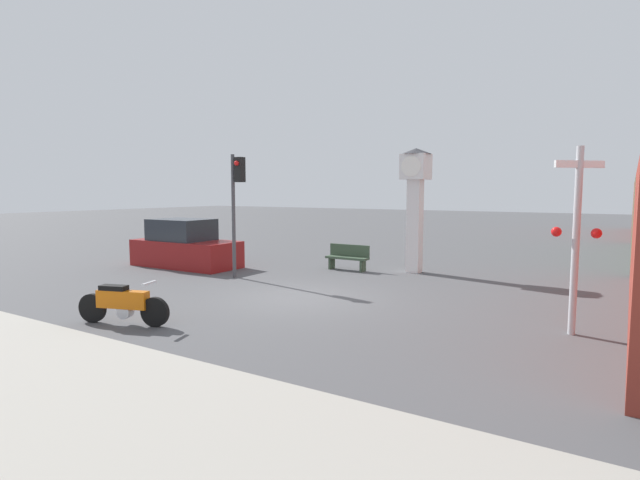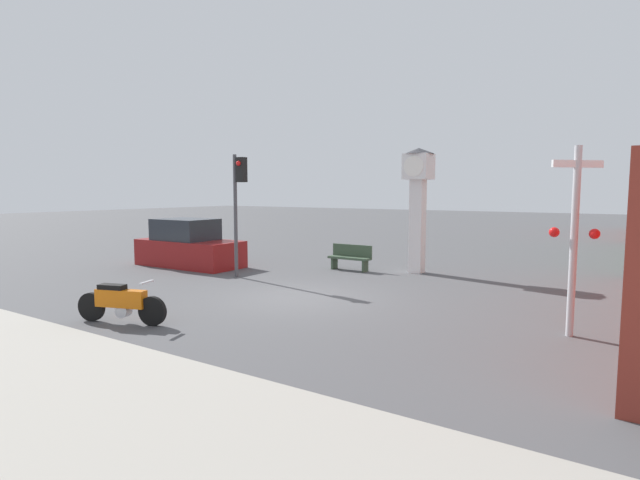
{
  "view_description": "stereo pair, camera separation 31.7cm",
  "coord_description": "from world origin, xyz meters",
  "px_view_note": "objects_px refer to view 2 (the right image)",
  "views": [
    {
      "loc": [
        7.47,
        -10.84,
        2.86
      ],
      "look_at": [
        0.08,
        0.97,
        1.48
      ],
      "focal_mm": 28.0,
      "sensor_mm": 36.0,
      "label": 1
    },
    {
      "loc": [
        7.74,
        -10.67,
        2.86
      ],
      "look_at": [
        0.08,
        0.97,
        1.48
      ],
      "focal_mm": 28.0,
      "sensor_mm": 36.0,
      "label": 2
    }
  ],
  "objects_px": {
    "motorcycle": "(121,303)",
    "clock_tower": "(418,191)",
    "railroad_crossing_signal": "(574,234)",
    "bench": "(350,257)",
    "traffic_light": "(238,193)",
    "parked_car": "(189,246)"
  },
  "relations": [
    {
      "from": "motorcycle",
      "to": "clock_tower",
      "type": "xyz_separation_m",
      "value": [
        2.74,
        9.85,
        2.41
      ]
    },
    {
      "from": "motorcycle",
      "to": "clock_tower",
      "type": "distance_m",
      "value": 10.51
    },
    {
      "from": "motorcycle",
      "to": "parked_car",
      "type": "xyz_separation_m",
      "value": [
        -5.14,
        6.53,
        0.29
      ]
    },
    {
      "from": "bench",
      "to": "traffic_light",
      "type": "bearing_deg",
      "value": -124.57
    },
    {
      "from": "traffic_light",
      "to": "parked_car",
      "type": "bearing_deg",
      "value": 166.12
    },
    {
      "from": "parked_car",
      "to": "railroad_crossing_signal",
      "type": "bearing_deg",
      "value": -10.55
    },
    {
      "from": "clock_tower",
      "to": "motorcycle",
      "type": "bearing_deg",
      "value": -105.51
    },
    {
      "from": "motorcycle",
      "to": "parked_car",
      "type": "height_order",
      "value": "parked_car"
    },
    {
      "from": "railroad_crossing_signal",
      "to": "bench",
      "type": "bearing_deg",
      "value": 148.3
    },
    {
      "from": "traffic_light",
      "to": "clock_tower",
      "type": "bearing_deg",
      "value": 42.54
    },
    {
      "from": "railroad_crossing_signal",
      "to": "parked_car",
      "type": "relative_size",
      "value": 0.88
    },
    {
      "from": "motorcycle",
      "to": "parked_car",
      "type": "bearing_deg",
      "value": 109.74
    },
    {
      "from": "motorcycle",
      "to": "bench",
      "type": "xyz_separation_m",
      "value": [
        0.52,
        9.05,
        0.03
      ]
    },
    {
      "from": "clock_tower",
      "to": "parked_car",
      "type": "bearing_deg",
      "value": -157.13
    },
    {
      "from": "clock_tower",
      "to": "bench",
      "type": "xyz_separation_m",
      "value": [
        -2.22,
        -0.8,
        -2.38
      ]
    },
    {
      "from": "clock_tower",
      "to": "railroad_crossing_signal",
      "type": "bearing_deg",
      "value": -45.35
    },
    {
      "from": "traffic_light",
      "to": "bench",
      "type": "distance_m",
      "value": 4.66
    },
    {
      "from": "motorcycle",
      "to": "clock_tower",
      "type": "relative_size",
      "value": 0.48
    },
    {
      "from": "railroad_crossing_signal",
      "to": "bench",
      "type": "relative_size",
      "value": 2.33
    },
    {
      "from": "railroad_crossing_signal",
      "to": "bench",
      "type": "xyz_separation_m",
      "value": [
        -7.72,
        4.77,
        -1.55
      ]
    },
    {
      "from": "motorcycle",
      "to": "railroad_crossing_signal",
      "type": "distance_m",
      "value": 9.42
    },
    {
      "from": "traffic_light",
      "to": "parked_car",
      "type": "relative_size",
      "value": 0.95
    }
  ]
}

